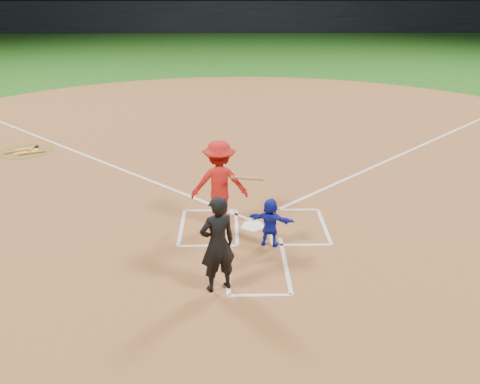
{
  "coord_description": "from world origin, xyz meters",
  "views": [
    {
      "loc": [
        -0.52,
        -10.77,
        5.1
      ],
      "look_at": [
        -0.3,
        -0.4,
        1.0
      ],
      "focal_mm": 40.0,
      "sensor_mm": 36.0,
      "label": 1
    }
  ],
  "objects_px": {
    "home_plate": "(253,226)",
    "on_deck_circle": "(26,151)",
    "batter_at_plate": "(220,183)",
    "umpire": "(217,244)",
    "catcher": "(270,222)"
  },
  "relations": [
    {
      "from": "home_plate",
      "to": "batter_at_plate",
      "type": "height_order",
      "value": "batter_at_plate"
    },
    {
      "from": "home_plate",
      "to": "on_deck_circle",
      "type": "relative_size",
      "value": 0.35
    },
    {
      "from": "home_plate",
      "to": "on_deck_circle",
      "type": "bearing_deg",
      "value": -39.34
    },
    {
      "from": "on_deck_circle",
      "to": "batter_at_plate",
      "type": "height_order",
      "value": "batter_at_plate"
    },
    {
      "from": "on_deck_circle",
      "to": "batter_at_plate",
      "type": "bearing_deg",
      "value": -41.62
    },
    {
      "from": "catcher",
      "to": "batter_at_plate",
      "type": "bearing_deg",
      "value": -26.75
    },
    {
      "from": "home_plate",
      "to": "batter_at_plate",
      "type": "relative_size",
      "value": 0.31
    },
    {
      "from": "umpire",
      "to": "batter_at_plate",
      "type": "bearing_deg",
      "value": -113.99
    },
    {
      "from": "catcher",
      "to": "umpire",
      "type": "distance_m",
      "value": 2.01
    },
    {
      "from": "on_deck_circle",
      "to": "catcher",
      "type": "xyz_separation_m",
      "value": [
        7.37,
        -6.68,
        0.51
      ]
    },
    {
      "from": "on_deck_circle",
      "to": "umpire",
      "type": "xyz_separation_m",
      "value": [
        6.33,
        -8.36,
        0.88
      ]
    },
    {
      "from": "home_plate",
      "to": "on_deck_circle",
      "type": "distance_m",
      "value": 9.14
    },
    {
      "from": "umpire",
      "to": "batter_at_plate",
      "type": "height_order",
      "value": "batter_at_plate"
    },
    {
      "from": "umpire",
      "to": "on_deck_circle",
      "type": "bearing_deg",
      "value": -76.93
    },
    {
      "from": "umpire",
      "to": "home_plate",
      "type": "bearing_deg",
      "value": -130.02
    }
  ]
}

